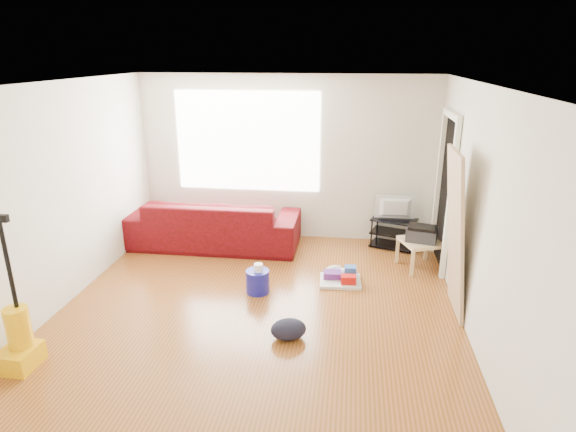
# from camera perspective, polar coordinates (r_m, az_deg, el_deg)

# --- Properties ---
(room) EXTENTS (4.51, 5.01, 2.51)m
(room) POSITION_cam_1_polar(r_m,az_deg,el_deg) (5.12, -2.91, 1.38)
(room) COLOR brown
(room) RESTS_ON ground
(sofa) EXTENTS (2.50, 0.98, 0.73)m
(sofa) POSITION_cam_1_polar(r_m,az_deg,el_deg) (7.43, -8.49, -3.39)
(sofa) COLOR black
(sofa) RESTS_ON ground
(tv_stand) EXTENTS (0.73, 0.55, 0.45)m
(tv_stand) POSITION_cam_1_polar(r_m,az_deg,el_deg) (7.36, 12.40, -1.94)
(tv_stand) COLOR black
(tv_stand) RESTS_ON ground
(tv) EXTENTS (0.59, 0.08, 0.34)m
(tv) POSITION_cam_1_polar(r_m,az_deg,el_deg) (7.24, 12.61, 0.91)
(tv) COLOR black
(tv) RESTS_ON tv_stand
(side_table) EXTENTS (0.63, 0.63, 0.40)m
(side_table) POSITION_cam_1_polar(r_m,az_deg,el_deg) (6.71, 15.44, -3.31)
(side_table) COLOR tan
(side_table) RESTS_ON ground
(printer) EXTENTS (0.45, 0.38, 0.20)m
(printer) POSITION_cam_1_polar(r_m,az_deg,el_deg) (6.65, 15.56, -2.02)
(printer) COLOR #27282D
(printer) RESTS_ON side_table
(bucket) EXTENTS (0.29, 0.29, 0.29)m
(bucket) POSITION_cam_1_polar(r_m,az_deg,el_deg) (5.98, -3.59, -8.96)
(bucket) COLOR #161891
(bucket) RESTS_ON ground
(toilet_paper) EXTENTS (0.11, 0.11, 0.10)m
(toilet_paper) POSITION_cam_1_polar(r_m,az_deg,el_deg) (5.88, -3.50, -7.40)
(toilet_paper) COLOR white
(toilet_paper) RESTS_ON bucket
(cleaning_tray) EXTENTS (0.54, 0.44, 0.19)m
(cleaning_tray) POSITION_cam_1_polar(r_m,az_deg,el_deg) (6.22, 6.35, -7.34)
(cleaning_tray) COLOR silver
(cleaning_tray) RESTS_ON ground
(backpack) EXTENTS (0.45, 0.41, 0.20)m
(backpack) POSITION_cam_1_polar(r_m,az_deg,el_deg) (5.10, 0.05, -14.25)
(backpack) COLOR black
(backpack) RESTS_ON ground
(sneakers) EXTENTS (0.45, 0.23, 0.10)m
(sneakers) POSITION_cam_1_polar(r_m,az_deg,el_deg) (6.44, 6.29, -6.43)
(sneakers) COLOR white
(sneakers) RESTS_ON ground
(vacuum) EXTENTS (0.32, 0.36, 1.47)m
(vacuum) POSITION_cam_1_polar(r_m,az_deg,el_deg) (5.21, -29.30, -12.66)
(vacuum) COLOR #F6AF06
(vacuum) RESTS_ON ground
(door_panel) EXTENTS (0.23, 0.74, 1.84)m
(door_panel) POSITION_cam_1_polar(r_m,az_deg,el_deg) (5.89, 18.26, -10.43)
(door_panel) COLOR tan
(door_panel) RESTS_ON ground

